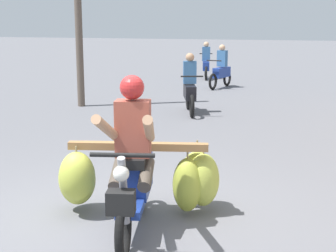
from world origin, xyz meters
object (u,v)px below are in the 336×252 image
motorbike_distant_ahead_right (190,89)px  motorbike_distant_far_ahead (221,70)px  motorbike_main_loaded (137,173)px  motorbike_distant_ahead_left (206,64)px

motorbike_distant_ahead_right → motorbike_distant_far_ahead: 4.83m
motorbike_main_loaded → motorbike_distant_ahead_left: bearing=103.3°
motorbike_distant_ahead_left → motorbike_distant_far_ahead: bearing=-62.7°
motorbike_main_loaded → motorbike_distant_ahead_right: bearing=103.2°
motorbike_main_loaded → motorbike_distant_ahead_left: motorbike_main_loaded is taller
motorbike_main_loaded → motorbike_distant_ahead_right: motorbike_main_loaded is taller
motorbike_main_loaded → motorbike_distant_ahead_left: 13.85m
motorbike_distant_ahead_left → motorbike_distant_ahead_right: bearing=-76.7°
motorbike_distant_ahead_left → motorbike_main_loaded: bearing=-76.7°
motorbike_main_loaded → motorbike_distant_far_ahead: bearing=100.0°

